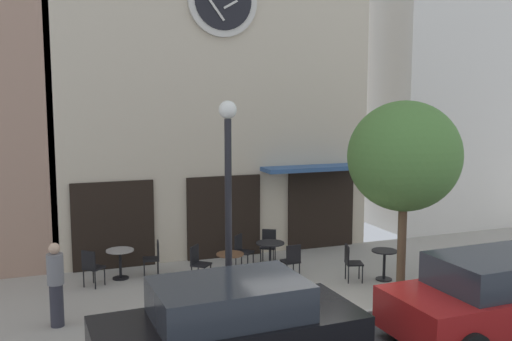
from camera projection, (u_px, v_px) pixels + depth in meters
ground_plane at (318, 324)px, 11.25m from camera, size 24.03×10.40×0.13m
clock_building at (212, 27)px, 16.12m from camera, size 9.05×3.35×12.46m
neighbor_building_right at (437, 27)px, 20.29m from camera, size 5.39×4.65×13.94m
street_lamp at (228, 209)px, 11.29m from camera, size 0.36×0.36×4.39m
street_tree at (405, 157)px, 12.65m from camera, size 2.62×2.35×4.39m
cafe_table_near_door at (120, 259)px, 13.94m from camera, size 0.68×0.68×0.73m
cafe_table_near_curb at (230, 263)px, 13.56m from camera, size 0.66×0.66×0.74m
cafe_table_rightmost at (270, 251)px, 14.48m from camera, size 0.73×0.73×0.77m
cafe_table_center_left at (384, 260)px, 13.86m from camera, size 0.63×0.63×0.74m
cafe_chair_facing_wall at (154, 256)px, 14.11m from camera, size 0.45×0.45×0.90m
cafe_chair_near_tree at (351, 260)px, 13.73m from camera, size 0.50×0.50×0.90m
cafe_chair_mid_row at (198, 261)px, 13.67m from camera, size 0.57×0.57×0.90m
cafe_chair_near_lamp at (91, 265)px, 13.30m from camera, size 0.57×0.57×0.90m
cafe_chair_right_end at (269, 243)px, 15.32m from camera, size 0.55×0.55×0.90m
cafe_chair_outer at (242, 249)px, 14.77m from camera, size 0.57×0.57×0.90m
cafe_chair_curbside at (292, 259)px, 13.83m from camera, size 0.41×0.41×0.90m
pedestrian_grey at (56, 283)px, 10.97m from camera, size 0.45×0.45×1.67m
parked_car_black at (229, 329)px, 9.07m from camera, size 4.36×2.13×1.55m
parked_car_red at (498, 296)px, 10.55m from camera, size 4.35×2.11×1.55m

